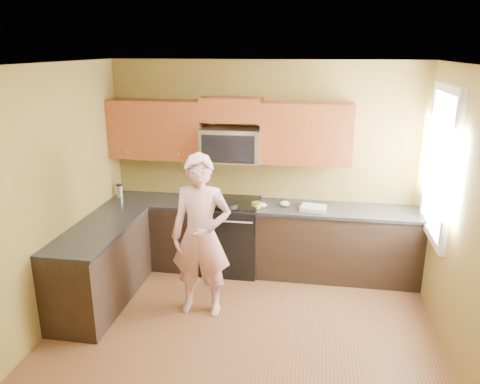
% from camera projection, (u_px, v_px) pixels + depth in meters
% --- Properties ---
extents(floor, '(4.00, 4.00, 0.00)m').
position_uv_depth(floor, '(238.00, 347.00, 4.62)').
color(floor, brown).
rests_on(floor, ground).
extents(ceiling, '(4.00, 4.00, 0.00)m').
position_uv_depth(ceiling, '(238.00, 65.00, 3.82)').
color(ceiling, white).
rests_on(ceiling, ground).
extents(wall_back, '(4.00, 0.00, 4.00)m').
position_uv_depth(wall_back, '(264.00, 166.00, 6.10)').
color(wall_back, olive).
rests_on(wall_back, ground).
extents(wall_front, '(4.00, 0.00, 4.00)m').
position_uv_depth(wall_front, '(172.00, 358.00, 2.34)').
color(wall_front, olive).
rests_on(wall_front, ground).
extents(wall_left, '(0.00, 4.00, 4.00)m').
position_uv_depth(wall_left, '(36.00, 207.00, 4.53)').
color(wall_left, olive).
rests_on(wall_left, ground).
extents(wall_right, '(0.00, 4.00, 4.00)m').
position_uv_depth(wall_right, '(473.00, 233.00, 3.91)').
color(wall_right, olive).
rests_on(wall_right, ground).
extents(cabinet_back_run, '(4.00, 0.60, 0.88)m').
position_uv_depth(cabinet_back_run, '(260.00, 239.00, 6.09)').
color(cabinet_back_run, black).
rests_on(cabinet_back_run, floor).
extents(cabinet_left_run, '(0.60, 1.60, 0.88)m').
position_uv_depth(cabinet_left_run, '(101.00, 267.00, 5.32)').
color(cabinet_left_run, black).
rests_on(cabinet_left_run, floor).
extents(countertop_back, '(4.00, 0.62, 0.04)m').
position_uv_depth(countertop_back, '(260.00, 206.00, 5.95)').
color(countertop_back, black).
rests_on(countertop_back, cabinet_back_run).
extents(countertop_left, '(0.62, 1.60, 0.04)m').
position_uv_depth(countertop_left, '(98.00, 230.00, 5.18)').
color(countertop_left, black).
rests_on(countertop_left, cabinet_left_run).
extents(stove, '(0.76, 0.65, 0.95)m').
position_uv_depth(stove, '(230.00, 235.00, 6.12)').
color(stove, black).
rests_on(stove, floor).
extents(microwave, '(0.76, 0.40, 0.42)m').
position_uv_depth(microwave, '(231.00, 161.00, 5.95)').
color(microwave, silver).
rests_on(microwave, wall_back).
extents(upper_cab_left, '(1.22, 0.33, 0.75)m').
position_uv_depth(upper_cab_left, '(158.00, 158.00, 6.14)').
color(upper_cab_left, brown).
rests_on(upper_cab_left, wall_back).
extents(upper_cab_right, '(1.12, 0.33, 0.75)m').
position_uv_depth(upper_cab_right, '(305.00, 163.00, 5.83)').
color(upper_cab_right, brown).
rests_on(upper_cab_right, wall_back).
extents(upper_cab_over_mw, '(0.76, 0.33, 0.30)m').
position_uv_depth(upper_cab_over_mw, '(231.00, 110.00, 5.79)').
color(upper_cab_over_mw, brown).
rests_on(upper_cab_over_mw, wall_back).
extents(window, '(0.06, 1.06, 1.66)m').
position_uv_depth(window, '(440.00, 164.00, 4.95)').
color(window, white).
rests_on(window, wall_right).
extents(woman, '(0.66, 0.43, 1.80)m').
position_uv_depth(woman, '(201.00, 236.00, 5.01)').
color(woman, pink).
rests_on(woman, floor).
extents(frying_pan, '(0.39, 0.52, 0.06)m').
position_uv_depth(frying_pan, '(228.00, 207.00, 5.76)').
color(frying_pan, black).
rests_on(frying_pan, stove).
extents(butter_tub, '(0.14, 0.14, 0.09)m').
position_uv_depth(butter_tub, '(256.00, 208.00, 5.83)').
color(butter_tub, yellow).
rests_on(butter_tub, countertop_back).
extents(toast_slice, '(0.14, 0.14, 0.01)m').
position_uv_depth(toast_slice, '(304.00, 207.00, 5.83)').
color(toast_slice, '#B27F47').
rests_on(toast_slice, countertop_back).
extents(napkin_a, '(0.11, 0.12, 0.06)m').
position_uv_depth(napkin_a, '(262.00, 205.00, 5.82)').
color(napkin_a, silver).
rests_on(napkin_a, countertop_back).
extents(napkin_b, '(0.14, 0.15, 0.07)m').
position_uv_depth(napkin_b, '(285.00, 204.00, 5.87)').
color(napkin_b, silver).
rests_on(napkin_b, countertop_back).
extents(dish_towel, '(0.33, 0.27, 0.05)m').
position_uv_depth(dish_towel, '(313.00, 208.00, 5.74)').
color(dish_towel, white).
rests_on(dish_towel, countertop_back).
extents(travel_mug, '(0.09, 0.09, 0.18)m').
position_uv_depth(travel_mug, '(120.00, 197.00, 6.25)').
color(travel_mug, silver).
rests_on(travel_mug, countertop_back).
extents(glass_c, '(0.08, 0.08, 0.12)m').
position_uv_depth(glass_c, '(192.00, 194.00, 6.18)').
color(glass_c, silver).
rests_on(glass_c, countertop_back).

